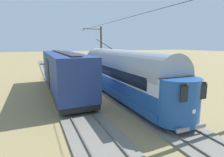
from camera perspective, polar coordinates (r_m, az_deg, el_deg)
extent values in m
plane|color=#937F51|center=(17.09, -5.12, -5.81)|extent=(220.00, 220.00, 0.00)
cube|color=slate|center=(17.88, 1.90, -4.87)|extent=(2.80, 80.00, 0.10)
cube|color=#59544C|center=(17.57, -0.23, -4.83)|extent=(0.07, 80.00, 0.08)
cube|color=#59544C|center=(18.16, 3.96, -4.35)|extent=(0.07, 80.00, 0.08)
cube|color=#382819|center=(48.40, -14.34, 4.68)|extent=(2.50, 0.24, 0.08)
cube|color=#382819|center=(47.76, -14.22, 4.61)|extent=(2.50, 0.24, 0.08)
cube|color=#382819|center=(47.12, -14.10, 4.54)|extent=(2.50, 0.24, 0.08)
cube|color=#382819|center=(46.48, -13.97, 4.47)|extent=(2.50, 0.24, 0.08)
cube|color=#382819|center=(45.84, -13.84, 4.39)|extent=(2.50, 0.24, 0.08)
cube|color=slate|center=(16.55, -12.74, -6.41)|extent=(2.80, 80.00, 0.10)
cube|color=#59544C|center=(16.42, -15.23, -6.33)|extent=(0.07, 80.00, 0.08)
cube|color=#59544C|center=(16.65, -10.31, -5.88)|extent=(0.07, 80.00, 0.08)
cube|color=#382819|center=(47.92, -19.77, 4.33)|extent=(2.50, 0.24, 0.08)
cube|color=#382819|center=(47.28, -19.72, 4.26)|extent=(2.50, 0.24, 0.08)
cube|color=#382819|center=(46.63, -19.67, 4.18)|extent=(2.50, 0.24, 0.08)
cube|color=#382819|center=(45.98, -19.62, 4.10)|extent=(2.50, 0.24, 0.08)
cube|color=#382819|center=(45.34, -19.57, 4.02)|extent=(2.50, 0.24, 0.08)
cube|color=#1E4C93|center=(17.10, 2.90, -3.32)|extent=(2.65, 14.26, 0.55)
cube|color=#1E4C93|center=(16.94, 2.92, -0.86)|extent=(2.55, 14.26, 0.95)
cube|color=silver|center=(16.77, 2.95, 2.49)|extent=(2.55, 14.26, 1.05)
cylinder|color=#999EA3|center=(16.70, 2.97, 4.28)|extent=(2.65, 13.97, 2.65)
cylinder|color=#1E4C93|center=(11.15, 19.17, -6.21)|extent=(2.55, 2.55, 2.55)
cylinder|color=#1E4C93|center=(23.38, -4.69, 2.92)|extent=(2.55, 2.55, 2.55)
cube|color=black|center=(10.12, 23.80, -2.28)|extent=(1.63, 0.08, 0.36)
cube|color=black|center=(10.17, 23.83, -4.04)|extent=(1.73, 0.06, 0.80)
cube|color=black|center=(16.25, -1.16, 2.24)|extent=(0.04, 11.98, 0.80)
cube|color=black|center=(17.37, 6.80, 2.71)|extent=(0.04, 11.98, 0.80)
cylinder|color=silver|center=(10.38, 23.79, -9.23)|extent=(0.24, 0.06, 0.24)
cube|color=gray|center=(10.75, 23.16, -13.79)|extent=(1.94, 0.12, 0.20)
cylinder|color=black|center=(20.84, -2.64, 10.64)|extent=(0.07, 4.96, 1.12)
cylinder|color=black|center=(12.98, 8.93, -8.67)|extent=(0.10, 0.76, 0.76)
cylinder|color=black|center=(13.76, 14.05, -7.74)|extent=(0.10, 0.76, 0.76)
cylinder|color=black|center=(20.99, -4.33, -1.13)|extent=(0.10, 0.76, 0.76)
cylinder|color=black|center=(21.49, -0.71, -0.83)|extent=(0.10, 0.76, 0.76)
cube|color=navy|center=(18.84, -14.62, 2.67)|extent=(2.90, 14.00, 3.20)
cube|color=#332D28|center=(18.69, -14.85, 7.72)|extent=(0.70, 12.60, 0.08)
cube|color=black|center=(19.16, -14.37, -2.66)|extent=(2.70, 14.00, 0.36)
cube|color=black|center=(18.72, -19.06, 1.59)|extent=(0.06, 2.20, 2.56)
cylinder|color=black|center=(14.36, -14.17, -6.81)|extent=(0.10, 0.84, 0.84)
cylinder|color=black|center=(14.62, -8.58, -6.28)|extent=(0.10, 0.84, 0.84)
cylinder|color=black|center=(23.84, -17.91, -0.11)|extent=(0.10, 0.84, 0.84)
cylinder|color=black|center=(24.00, -14.50, 0.14)|extent=(0.10, 0.84, 0.84)
cylinder|color=#423323|center=(29.84, -3.33, 8.48)|extent=(0.28, 0.28, 7.44)
cylinder|color=#2D2D2D|center=(29.46, -6.05, 14.88)|extent=(2.80, 0.10, 0.10)
sphere|color=#334733|center=(29.07, -8.77, 14.58)|extent=(0.16, 0.16, 0.16)
cylinder|color=black|center=(18.81, -0.12, 16.94)|extent=(0.03, 25.69, 0.03)
cylinder|color=black|center=(29.46, -6.05, 14.88)|extent=(2.80, 0.02, 0.02)
cube|color=#B2A519|center=(27.11, -17.02, 0.76)|extent=(1.80, 0.60, 0.80)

